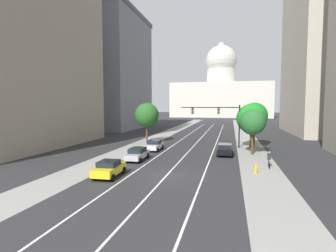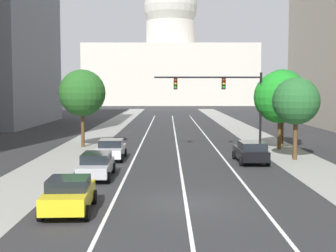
# 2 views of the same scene
# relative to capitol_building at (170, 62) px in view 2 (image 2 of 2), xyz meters

# --- Properties ---
(ground_plane) EXTENTS (400.00, 400.00, 0.00)m
(ground_plane) POSITION_rel_capitol_building_xyz_m (0.00, -93.22, -13.79)
(ground_plane) COLOR #2B2B2D
(sidewalk_left) EXTENTS (4.07, 130.00, 0.01)m
(sidewalk_left) POSITION_rel_capitol_building_xyz_m (-8.82, -98.22, -13.79)
(sidewalk_left) COLOR gray
(sidewalk_left) RESTS_ON ground
(sidewalk_right) EXTENTS (4.07, 130.00, 0.01)m
(sidewalk_right) POSITION_rel_capitol_building_xyz_m (8.82, -98.22, -13.79)
(sidewalk_right) COLOR gray
(sidewalk_right) RESTS_ON ground
(lane_stripe_left) EXTENTS (0.16, 90.00, 0.01)m
(lane_stripe_left) POSITION_rel_capitol_building_xyz_m (-3.39, -108.22, -13.78)
(lane_stripe_left) COLOR white
(lane_stripe_left) RESTS_ON ground
(lane_stripe_center) EXTENTS (0.16, 90.00, 0.01)m
(lane_stripe_center) POSITION_rel_capitol_building_xyz_m (0.00, -108.22, -13.78)
(lane_stripe_center) COLOR white
(lane_stripe_center) RESTS_ON ground
(lane_stripe_right) EXTENTS (0.16, 90.00, 0.01)m
(lane_stripe_right) POSITION_rel_capitol_building_xyz_m (3.39, -108.22, -13.78)
(lane_stripe_right) COLOR white
(lane_stripe_right) RESTS_ON ground
(capitol_building) EXTENTS (54.21, 24.72, 41.51)m
(capitol_building) POSITION_rel_capitol_building_xyz_m (0.00, 0.00, 0.00)
(capitol_building) COLOR beige
(capitol_building) RESTS_ON ground
(car_silver) EXTENTS (2.04, 4.72, 1.48)m
(car_silver) POSITION_rel_capitol_building_xyz_m (-5.09, -127.07, -13.01)
(car_silver) COLOR #B2B5BA
(car_silver) RESTS_ON ground
(car_white) EXTENTS (2.10, 4.33, 1.50)m
(car_white) POSITION_rel_capitol_building_xyz_m (-5.09, -119.79, -13.02)
(car_white) COLOR silver
(car_white) RESTS_ON ground
(car_yellow) EXTENTS (2.21, 4.22, 1.51)m
(car_yellow) POSITION_rel_capitol_building_xyz_m (-5.09, -134.85, -13.01)
(car_yellow) COLOR yellow
(car_yellow) RESTS_ON ground
(car_black) EXTENTS (2.12, 4.68, 1.57)m
(car_black) POSITION_rel_capitol_building_xyz_m (5.09, -121.39, -12.97)
(car_black) COLOR black
(car_black) RESTS_ON ground
(traffic_signal_mast) EXTENTS (9.19, 0.39, 6.66)m
(traffic_signal_mast) POSITION_rel_capitol_building_xyz_m (4.14, -114.56, -8.89)
(traffic_signal_mast) COLOR black
(traffic_signal_mast) RESTS_ON ground
(street_tree_mid_right) EXTENTS (4.15, 4.15, 7.04)m
(street_tree_mid_right) POSITION_rel_capitol_building_xyz_m (9.48, -112.31, -8.84)
(street_tree_mid_right) COLOR #51381E
(street_tree_mid_right) RESTS_ON ground
(street_tree_near_right) EXTENTS (4.51, 4.51, 6.82)m
(street_tree_near_right) POSITION_rel_capitol_building_xyz_m (8.86, -113.95, -9.24)
(street_tree_near_right) COLOR #51381E
(street_tree_near_right) RESTS_ON ground
(street_tree_mid_left) EXTENTS (4.20, 4.20, 7.01)m
(street_tree_mid_left) POSITION_rel_capitol_building_xyz_m (-8.55, -112.25, -8.90)
(street_tree_mid_left) COLOR #51381E
(street_tree_mid_left) RESTS_ON ground
(street_tree_far_right) EXTENTS (3.49, 3.49, 6.12)m
(street_tree_far_right) POSITION_rel_capitol_building_xyz_m (8.63, -119.98, -9.43)
(street_tree_far_right) COLOR #51381E
(street_tree_far_right) RESTS_ON ground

